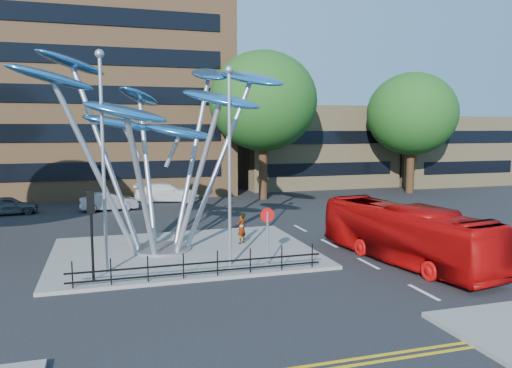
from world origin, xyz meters
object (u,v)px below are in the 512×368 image
object	(u,v)px
leaf_sculpture	(156,107)
parked_car_right	(167,192)
tree_right	(263,101)
street_lamp_left	(103,143)
tree_far	(412,114)
no_entry_sign_island	(267,227)
parked_car_left	(8,205)
traffic_light_island	(91,217)
red_bus	(405,234)
parked_car_mid	(109,201)
pedestrian	(242,228)
street_lamp_right	(229,148)

from	to	relation	value
leaf_sculpture	parked_car_right	xyz separation A→B (m)	(2.30, 16.32, -6.13)
tree_right	street_lamp_left	world-z (taller)	tree_right
tree_far	no_entry_sign_island	world-z (taller)	tree_far
no_entry_sign_island	parked_car_left	bearing A→B (deg)	126.28
traffic_light_island	red_bus	world-z (taller)	traffic_light_island
parked_car_mid	tree_far	bearing A→B (deg)	-87.29
leaf_sculpture	red_bus	size ratio (longest dim) A/B	1.37
street_lamp_left	pedestrian	bearing A→B (deg)	26.00
pedestrian	parked_car_left	bearing A→B (deg)	-78.03
parked_car_mid	leaf_sculpture	bearing A→B (deg)	-172.55
parked_car_left	traffic_light_island	bearing A→B (deg)	-169.19
tree_right	parked_car_left	size ratio (longest dim) A/B	3.20
no_entry_sign_island	tree_far	bearing A→B (deg)	44.25
parked_car_left	parked_car_mid	world-z (taller)	parked_car_mid
traffic_light_island	red_bus	xyz separation A→B (m)	(13.09, -0.84, -1.32)
red_bus	parked_car_right	world-z (taller)	red_bus
tree_right	red_bus	xyz separation A→B (m)	(0.09, -20.34, -6.74)
leaf_sculpture	parked_car_mid	size ratio (longest dim) A/B	3.17
leaf_sculpture	no_entry_sign_island	distance (m)	7.71
parked_car_right	tree_far	bearing A→B (deg)	-83.71
tree_far	parked_car_right	size ratio (longest dim) A/B	2.11
tree_right	leaf_sculpture	xyz separation A→B (m)	(-10.07, -15.32, -1.16)
street_lamp_right	tree_far	bearing A→B (deg)	41.47
red_bus	no_entry_sign_island	bearing A→B (deg)	162.69
street_lamp_left	no_entry_sign_island	xyz separation A→B (m)	(6.50, -0.98, -3.54)
red_bus	parked_car_mid	bearing A→B (deg)	114.91
street_lamp_left	red_bus	size ratio (longest dim) A/B	0.94
traffic_light_island	pedestrian	distance (m)	8.32
tree_right	traffic_light_island	world-z (taller)	tree_right
pedestrian	no_entry_sign_island	bearing A→B (deg)	58.12
tree_far	street_lamp_left	xyz separation A→B (m)	(-26.50, -18.50, -1.75)
street_lamp_left	parked_car_mid	size ratio (longest dim) A/B	2.19
street_lamp_left	pedestrian	size ratio (longest dim) A/B	5.74
tree_right	no_entry_sign_island	size ratio (longest dim) A/B	4.94
tree_right	pedestrian	distance (m)	17.94
street_lamp_right	traffic_light_island	distance (m)	6.05
street_lamp_left	parked_car_mid	xyz separation A→B (m)	(0.23, 16.31, -4.69)
pedestrian	traffic_light_island	bearing A→B (deg)	-1.11
no_entry_sign_island	pedestrian	xyz separation A→B (m)	(-0.00, 4.15, -0.90)
tree_far	pedestrian	xyz separation A→B (m)	(-20.00, -15.33, -6.19)
tree_right	parked_car_left	xyz separation A→B (m)	(-18.88, -1.94, -7.39)
street_lamp_left	red_bus	bearing A→B (deg)	-8.29
parked_car_mid	parked_car_right	bearing A→B (deg)	-56.75
parked_car_right	parked_car_left	bearing A→B (deg)	113.72
tree_right	pedestrian	bearing A→B (deg)	-111.38
tree_far	street_lamp_left	size ratio (longest dim) A/B	1.23
parked_car_mid	parked_car_right	size ratio (longest dim) A/B	0.79
street_lamp_right	red_bus	distance (m)	8.59
leaf_sculpture	parked_car_mid	xyz separation A→B (m)	(-2.20, 13.13, -6.21)
parked_car_mid	parked_car_right	world-z (taller)	parked_car_right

